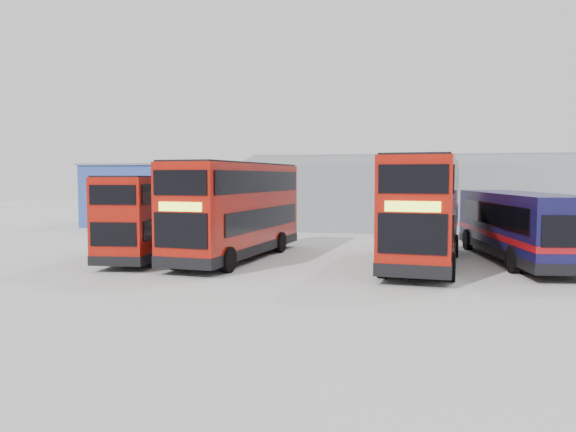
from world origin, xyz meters
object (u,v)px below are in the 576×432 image
at_px(office_block, 169,194).
at_px(panel_van, 125,216).
at_px(maintenance_shed, 438,195).
at_px(single_decker_blue, 519,227).
at_px(double_decker_left, 155,217).
at_px(double_decker_centre, 237,211).
at_px(double_decker_right, 424,212).

bearing_deg(office_block, panel_van, -94.17).
height_order(maintenance_shed, single_decker_blue, maintenance_shed).
xyz_separation_m(double_decker_left, double_decker_centre, (4.21, 0.37, 0.32)).
xyz_separation_m(double_decker_centre, double_decker_right, (9.00, 0.03, 0.10)).
height_order(double_decker_centre, single_decker_blue, double_decker_centre).
relative_size(maintenance_shed, double_decker_centre, 2.66).
bearing_deg(maintenance_shed, double_decker_left, -126.65).
xyz_separation_m(double_decker_centre, single_decker_blue, (13.48, 1.99, -0.73)).
distance_m(maintenance_shed, double_decker_centre, 22.21).
bearing_deg(maintenance_shed, office_block, -174.79).
height_order(maintenance_shed, double_decker_left, maintenance_shed).
relative_size(double_decker_right, single_decker_blue, 0.96).
xyz_separation_m(maintenance_shed, single_decker_blue, (2.89, -17.54, -0.97)).
bearing_deg(single_decker_blue, double_decker_centre, 0.17).
bearing_deg(double_decker_centre, double_decker_left, -168.63).
bearing_deg(double_decker_right, office_block, 145.01).
distance_m(double_decker_right, single_decker_blue, 4.96).
height_order(maintenance_shed, double_decker_centre, maintenance_shed).
relative_size(double_decker_left, double_decker_centre, 0.86).
distance_m(double_decker_left, panel_van, 13.61).
xyz_separation_m(double_decker_right, single_decker_blue, (4.48, 1.96, -0.83)).
xyz_separation_m(office_block, maintenance_shed, (22.00, 2.01, 0.02)).
distance_m(office_block, panel_van, 6.83).
relative_size(maintenance_shed, panel_van, 5.78).
bearing_deg(double_decker_left, office_block, -73.05).
distance_m(maintenance_shed, double_decker_left, 24.80).
distance_m(maintenance_shed, double_decker_right, 19.56).
bearing_deg(double_decker_centre, maintenance_shed, 67.92).
bearing_deg(double_decker_right, double_decker_centre, -174.22).
height_order(double_decker_right, panel_van, double_decker_right).
distance_m(double_decker_centre, panel_van, 16.13).
bearing_deg(single_decker_blue, panel_van, -27.43).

